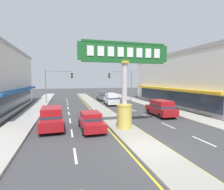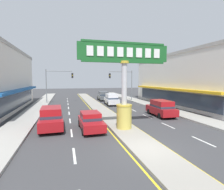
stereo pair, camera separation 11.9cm
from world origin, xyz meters
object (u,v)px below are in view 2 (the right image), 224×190
traffic_light_left_side (56,80)px  traffic_light_right_side (124,80)px  district_sign (124,84)px  suv_far_left_oncoming (103,96)px  suv_mid_left_lane (161,108)px  sedan_near_right_lane (91,121)px  storefront_right (191,80)px  suv_far_right_lane (112,99)px  suv_near_left_lane (51,118)px

traffic_light_left_side → traffic_light_right_side: bearing=-1.8°
district_sign → suv_far_left_oncoming: bearing=82.7°
suv_mid_left_lane → suv_far_left_oncoming: size_ratio=1.01×
sedan_near_right_lane → suv_far_left_oncoming: suv_far_left_oncoming is taller
storefront_right → suv_far_left_oncoming: storefront_right is taller
traffic_light_left_side → suv_far_left_oncoming: 9.99m
traffic_light_left_side → sedan_near_right_lane: 19.40m
district_sign → suv_far_right_lane: (2.79, 14.82, -2.95)m
sedan_near_right_lane → suv_near_left_lane: bearing=159.7°
storefront_right → traffic_light_left_side: size_ratio=4.14×
sedan_near_right_lane → suv_far_right_lane: (5.58, 14.10, 0.20)m
suv_near_left_lane → suv_mid_left_lane: 12.40m
district_sign → sedan_near_right_lane: bearing=165.5°
traffic_light_right_side → suv_far_left_oncoming: traffic_light_right_side is taller
storefront_right → sedan_near_right_lane: (-18.37, -10.32, -3.52)m
storefront_right → suv_mid_left_lane: 12.14m
suv_far_right_lane → district_sign: bearing=-100.7°
suv_mid_left_lane → traffic_light_left_side: bearing=129.3°
suv_near_left_lane → suv_far_left_oncoming: same height
district_sign → suv_far_left_oncoming: (2.79, 21.71, -2.95)m
traffic_light_right_side → suv_near_left_lane: traffic_light_right_side is taller
storefront_right → suv_mid_left_lane: storefront_right is taller
storefront_right → suv_far_left_oncoming: size_ratio=5.54×
storefront_right → suv_far_right_lane: bearing=163.5°
district_sign → storefront_right: storefront_right is taller
district_sign → suv_near_left_lane: size_ratio=1.67×
traffic_light_right_side → sedan_near_right_lane: 20.79m
traffic_light_left_side → suv_near_left_lane: size_ratio=1.32×
suv_far_right_lane → suv_mid_left_lane: (3.30, -10.59, 0.00)m
storefront_right → suv_near_left_lane: size_ratio=5.48×
suv_far_right_lane → traffic_light_right_side: bearing=49.7°
traffic_light_right_side → suv_mid_left_lane: size_ratio=1.32×
district_sign → traffic_light_left_side: (-6.38, 19.47, 0.31)m
suv_mid_left_lane → suv_far_right_lane: bearing=107.3°
traffic_light_left_side → suv_mid_left_lane: (12.47, -15.24, -3.26)m
district_sign → traffic_light_right_side: (6.38, 19.06, 0.31)m
district_sign → sedan_near_right_lane: 4.27m
traffic_light_right_side → suv_mid_left_lane: (-0.29, -14.82, -3.26)m
suv_far_left_oncoming → district_sign: bearing=-97.3°
traffic_light_left_side → suv_far_left_oncoming: traffic_light_left_side is taller
traffic_light_left_side → suv_far_right_lane: size_ratio=1.32×
storefront_right → suv_mid_left_lane: size_ratio=5.48×
suv_far_right_lane → suv_far_left_oncoming: size_ratio=1.01×
suv_far_right_lane → suv_mid_left_lane: size_ratio=1.00×
traffic_light_right_side → suv_far_right_lane: 6.44m
district_sign → sedan_near_right_lane: district_sign is taller
suv_near_left_lane → traffic_light_left_side: bearing=90.9°
suv_far_right_lane → suv_near_left_lane: same height
storefront_right → traffic_light_right_side: size_ratio=4.14×
traffic_light_right_side → suv_far_right_lane: size_ratio=1.32×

